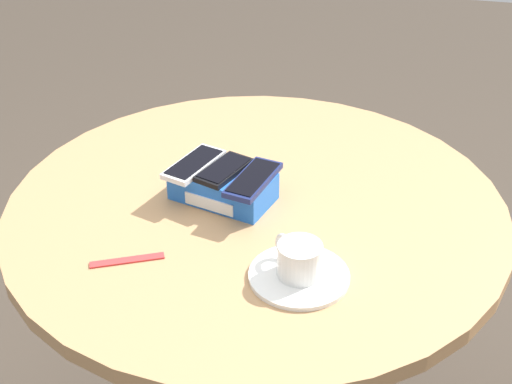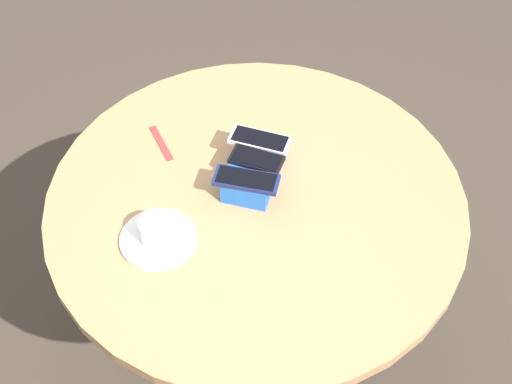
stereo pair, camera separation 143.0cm
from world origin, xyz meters
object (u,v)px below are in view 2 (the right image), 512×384
at_px(phone_box, 254,169).
at_px(phone_navy, 246,180).
at_px(lanyard_strap, 161,143).
at_px(phone_black, 255,159).
at_px(coffee_cup, 158,229).
at_px(round_table, 256,239).
at_px(phone_white, 260,140).
at_px(saucer, 158,239).

bearing_deg(phone_box, phone_navy, -12.69).
distance_m(phone_box, lanyard_strap, 0.25).
height_order(phone_box, phone_black, phone_black).
bearing_deg(lanyard_strap, coffee_cup, 5.39).
bearing_deg(round_table, phone_box, -173.97).
height_order(phone_navy, coffee_cup, phone_navy).
bearing_deg(coffee_cup, phone_white, 139.16).
bearing_deg(lanyard_strap, phone_white, 79.56).
bearing_deg(phone_box, phone_black, 72.17).
height_order(round_table, phone_white, phone_white).
bearing_deg(round_table, phone_black, -176.95).
height_order(phone_box, lanyard_strap, phone_box).
bearing_deg(phone_white, phone_navy, -12.45).
height_order(round_table, phone_black, phone_black).
bearing_deg(phone_white, lanyard_strap, -100.44).
distance_m(phone_box, phone_white, 0.07).
bearing_deg(lanyard_strap, round_table, 54.22).
relative_size(phone_white, lanyard_strap, 1.21).
xyz_separation_m(phone_box, saucer, (0.18, -0.20, -0.02)).
bearing_deg(coffee_cup, lanyard_strap, -174.61).
distance_m(round_table, phone_box, 0.19).
distance_m(phone_navy, saucer, 0.23).
bearing_deg(coffee_cup, phone_navy, 123.03).
xyz_separation_m(phone_box, phone_black, (0.00, 0.00, 0.03)).
bearing_deg(lanyard_strap, phone_black, 65.27).
xyz_separation_m(phone_navy, saucer, (0.12, -0.18, -0.06)).
height_order(round_table, phone_box, phone_box).
xyz_separation_m(phone_white, coffee_cup, (0.24, -0.21, -0.02)).
relative_size(phone_box, phone_navy, 1.36).
bearing_deg(phone_box, round_table, 6.03).
distance_m(phone_box, saucer, 0.27).
bearing_deg(saucer, phone_white, 139.15).
relative_size(round_table, phone_white, 6.32).
distance_m(phone_white, phone_black, 0.06).
bearing_deg(saucer, phone_box, 132.92).
height_order(round_table, phone_navy, phone_navy).
relative_size(phone_navy, coffee_cup, 1.74).
height_order(phone_white, phone_black, same).
bearing_deg(phone_black, phone_box, -107.83).
distance_m(round_table, lanyard_strap, 0.32).
distance_m(phone_black, phone_navy, 0.07).
height_order(phone_box, phone_white, phone_white).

